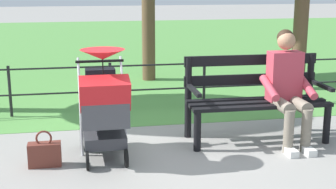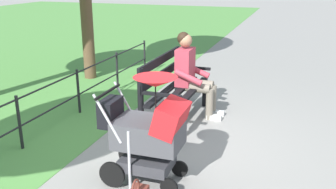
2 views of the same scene
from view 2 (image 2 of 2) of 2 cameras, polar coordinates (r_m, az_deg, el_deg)
ground_plane at (r=4.90m, az=-1.51°, el=-7.52°), size 60.00×60.00×0.00m
park_bench at (r=5.53m, az=0.55°, el=1.35°), size 1.61×0.62×0.96m
person_on_bench at (r=5.70m, az=3.62°, el=3.40°), size 0.54×0.74×1.28m
stroller at (r=3.85m, az=-2.86°, el=-5.26°), size 0.52×0.90×1.15m
park_fence at (r=5.46m, az=-17.14°, el=-0.91°), size 6.75×0.04×0.70m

